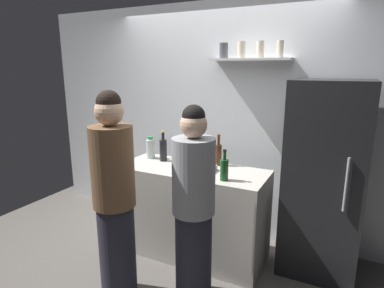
{
  "coord_description": "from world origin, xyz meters",
  "views": [
    {
      "loc": [
        1.33,
        -2.16,
        1.9
      ],
      "look_at": [
        -0.03,
        0.55,
        1.17
      ],
      "focal_mm": 30.02,
      "sensor_mm": 36.0,
      "label": 1
    }
  ],
  "objects_px": {
    "baking_pan": "(197,168)",
    "wine_bottle_green_glass": "(224,169)",
    "wine_bottle_amber_glass": "(218,154)",
    "water_bottle_plastic": "(151,148)",
    "refrigerator": "(324,180)",
    "person_grey_hoodie": "(194,208)",
    "wine_bottle_dark_glass": "(163,149)",
    "person_brown_jacket": "(114,200)",
    "utensil_holder": "(182,159)"
  },
  "relations": [
    {
      "from": "wine_bottle_dark_glass",
      "to": "wine_bottle_green_glass",
      "type": "height_order",
      "value": "wine_bottle_dark_glass"
    },
    {
      "from": "refrigerator",
      "to": "utensil_holder",
      "type": "distance_m",
      "value": 1.37
    },
    {
      "from": "refrigerator",
      "to": "water_bottle_plastic",
      "type": "height_order",
      "value": "refrigerator"
    },
    {
      "from": "person_brown_jacket",
      "to": "wine_bottle_green_glass",
      "type": "bearing_deg",
      "value": 66.21
    },
    {
      "from": "utensil_holder",
      "to": "wine_bottle_green_glass",
      "type": "bearing_deg",
      "value": -23.88
    },
    {
      "from": "wine_bottle_dark_glass",
      "to": "baking_pan",
      "type": "bearing_deg",
      "value": -17.8
    },
    {
      "from": "wine_bottle_amber_glass",
      "to": "person_brown_jacket",
      "type": "xyz_separation_m",
      "value": [
        -0.46,
        -1.07,
        -0.18
      ]
    },
    {
      "from": "utensil_holder",
      "to": "person_brown_jacket",
      "type": "distance_m",
      "value": 0.93
    },
    {
      "from": "person_brown_jacket",
      "to": "water_bottle_plastic",
      "type": "bearing_deg",
      "value": 128.53
    },
    {
      "from": "wine_bottle_amber_glass",
      "to": "refrigerator",
      "type": "bearing_deg",
      "value": 4.48
    },
    {
      "from": "wine_bottle_green_glass",
      "to": "baking_pan",
      "type": "bearing_deg",
      "value": 158.38
    },
    {
      "from": "baking_pan",
      "to": "person_brown_jacket",
      "type": "bearing_deg",
      "value": -113.04
    },
    {
      "from": "wine_bottle_amber_glass",
      "to": "person_brown_jacket",
      "type": "bearing_deg",
      "value": -113.3
    },
    {
      "from": "wine_bottle_green_glass",
      "to": "water_bottle_plastic",
      "type": "bearing_deg",
      "value": 162.5
    },
    {
      "from": "wine_bottle_amber_glass",
      "to": "wine_bottle_dark_glass",
      "type": "xyz_separation_m",
      "value": [
        -0.58,
        -0.12,
        0.01
      ]
    },
    {
      "from": "wine_bottle_green_glass",
      "to": "person_grey_hoodie",
      "type": "height_order",
      "value": "person_grey_hoodie"
    },
    {
      "from": "refrigerator",
      "to": "baking_pan",
      "type": "xyz_separation_m",
      "value": [
        -1.12,
        -0.34,
        0.05
      ]
    },
    {
      "from": "wine_bottle_dark_glass",
      "to": "water_bottle_plastic",
      "type": "bearing_deg",
      "value": 171.49
    },
    {
      "from": "baking_pan",
      "to": "utensil_holder",
      "type": "bearing_deg",
      "value": 152.92
    },
    {
      "from": "wine_bottle_dark_glass",
      "to": "utensil_holder",
      "type": "bearing_deg",
      "value": -8.05
    },
    {
      "from": "wine_bottle_amber_glass",
      "to": "water_bottle_plastic",
      "type": "height_order",
      "value": "wine_bottle_amber_glass"
    },
    {
      "from": "refrigerator",
      "to": "person_brown_jacket",
      "type": "bearing_deg",
      "value": -141.93
    },
    {
      "from": "baking_pan",
      "to": "wine_bottle_green_glass",
      "type": "height_order",
      "value": "wine_bottle_green_glass"
    },
    {
      "from": "wine_bottle_dark_glass",
      "to": "water_bottle_plastic",
      "type": "height_order",
      "value": "wine_bottle_dark_glass"
    },
    {
      "from": "wine_bottle_amber_glass",
      "to": "wine_bottle_green_glass",
      "type": "height_order",
      "value": "wine_bottle_amber_glass"
    },
    {
      "from": "refrigerator",
      "to": "wine_bottle_green_glass",
      "type": "distance_m",
      "value": 0.93
    },
    {
      "from": "wine_bottle_dark_glass",
      "to": "person_brown_jacket",
      "type": "xyz_separation_m",
      "value": [
        0.12,
        -0.95,
        -0.18
      ]
    },
    {
      "from": "baking_pan",
      "to": "wine_bottle_amber_glass",
      "type": "xyz_separation_m",
      "value": [
        0.12,
        0.26,
        0.09
      ]
    },
    {
      "from": "refrigerator",
      "to": "wine_bottle_dark_glass",
      "type": "bearing_deg",
      "value": -173.04
    },
    {
      "from": "wine_bottle_amber_glass",
      "to": "water_bottle_plastic",
      "type": "bearing_deg",
      "value": -173.39
    },
    {
      "from": "baking_pan",
      "to": "utensil_holder",
      "type": "distance_m",
      "value": 0.26
    },
    {
      "from": "utensil_holder",
      "to": "person_grey_hoodie",
      "type": "relative_size",
      "value": 0.13
    },
    {
      "from": "wine_bottle_amber_glass",
      "to": "person_grey_hoodie",
      "type": "bearing_deg",
      "value": -81.63
    },
    {
      "from": "baking_pan",
      "to": "person_grey_hoodie",
      "type": "xyz_separation_m",
      "value": [
        0.24,
        -0.55,
        -0.14
      ]
    },
    {
      "from": "water_bottle_plastic",
      "to": "person_grey_hoodie",
      "type": "distance_m",
      "value": 1.16
    },
    {
      "from": "person_grey_hoodie",
      "to": "wine_bottle_amber_glass",
      "type": "bearing_deg",
      "value": -30.68
    },
    {
      "from": "wine_bottle_amber_glass",
      "to": "person_brown_jacket",
      "type": "height_order",
      "value": "person_brown_jacket"
    },
    {
      "from": "utensil_holder",
      "to": "baking_pan",
      "type": "bearing_deg",
      "value": -27.08
    },
    {
      "from": "utensil_holder",
      "to": "wine_bottle_green_glass",
      "type": "height_order",
      "value": "wine_bottle_green_glass"
    },
    {
      "from": "wine_bottle_green_glass",
      "to": "water_bottle_plastic",
      "type": "xyz_separation_m",
      "value": [
        -0.98,
        0.31,
        0.0
      ]
    },
    {
      "from": "refrigerator",
      "to": "person_grey_hoodie",
      "type": "relative_size",
      "value": 1.1
    },
    {
      "from": "wine_bottle_amber_glass",
      "to": "wine_bottle_green_glass",
      "type": "bearing_deg",
      "value": -61.46
    },
    {
      "from": "baking_pan",
      "to": "wine_bottle_dark_glass",
      "type": "height_order",
      "value": "wine_bottle_dark_glass"
    },
    {
      "from": "refrigerator",
      "to": "utensil_holder",
      "type": "bearing_deg",
      "value": -170.42
    },
    {
      "from": "wine_bottle_green_glass",
      "to": "utensil_holder",
      "type": "bearing_deg",
      "value": 156.12
    },
    {
      "from": "utensil_holder",
      "to": "person_grey_hoodie",
      "type": "height_order",
      "value": "person_grey_hoodie"
    },
    {
      "from": "wine_bottle_dark_glass",
      "to": "wine_bottle_amber_glass",
      "type": "bearing_deg",
      "value": 11.17
    },
    {
      "from": "baking_pan",
      "to": "utensil_holder",
      "type": "xyz_separation_m",
      "value": [
        -0.23,
        0.12,
        0.03
      ]
    },
    {
      "from": "person_grey_hoodie",
      "to": "person_brown_jacket",
      "type": "distance_m",
      "value": 0.64
    },
    {
      "from": "utensil_holder",
      "to": "wine_bottle_dark_glass",
      "type": "distance_m",
      "value": 0.25
    }
  ]
}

